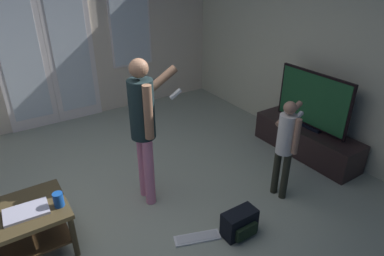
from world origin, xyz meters
The scene contains 12 objects.
ground_plane centered at (0.00, 0.00, -0.01)m, with size 5.79×5.57×0.02m, color #989E8C.
wall_back_with_doors centered at (0.04, 2.75, 1.41)m, with size 5.79×0.09×2.91m.
wall_right_plain centered at (2.87, 0.00, 1.44)m, with size 0.06×5.57×2.88m.
coffee_table centered at (-1.01, 0.10, 0.34)m, with size 1.04×0.61×0.47m.
tv_stand centered at (2.57, -0.11, 0.19)m, with size 0.44×1.47×0.39m.
flat_screen_tv centered at (2.56, -0.11, 0.76)m, with size 0.08×1.05×0.74m.
person_adult centered at (0.38, 0.20, 0.94)m, with size 0.65×0.42×1.57m.
person_child centered at (1.62, -0.54, 0.68)m, with size 0.50×0.33×1.13m.
backpack centered at (0.85, -0.77, 0.13)m, with size 0.34×0.21×0.26m.
loose_keyboard centered at (0.48, -0.60, 0.01)m, with size 0.46×0.27×0.02m.
laptop_closed centered at (-0.82, 0.04, 0.48)m, with size 0.35×0.23×0.02m, color #A8A8BF.
cup_near_edge centered at (-0.56, -0.02, 0.53)m, with size 0.09×0.09×0.13m, color #14469E.
Camera 1 is at (-0.85, -2.54, 2.37)m, focal length 31.32 mm.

